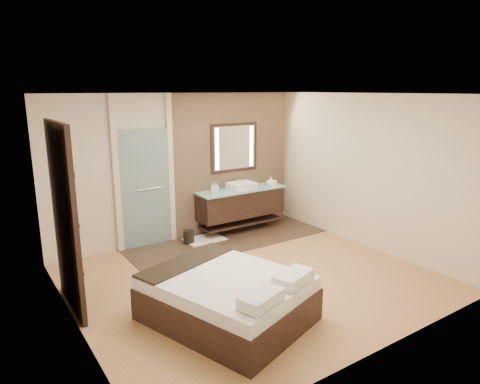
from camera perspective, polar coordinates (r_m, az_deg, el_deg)
floor at (r=6.54m, az=1.58°, el=-11.43°), size 5.00×5.00×0.00m
tile_strip at (r=8.08m, az=-1.55°, el=-6.40°), size 3.80×1.30×0.01m
stone_wall at (r=8.50m, az=-0.96°, el=3.98°), size 2.60×0.08×2.70m
vanity at (r=8.42m, az=0.14°, el=-1.46°), size 1.85×0.55×0.88m
mirror_unit at (r=8.41m, az=-0.77°, el=5.95°), size 1.06×0.04×0.96m
frosted_door at (r=7.70m, az=-12.56°, el=1.09°), size 1.10×0.12×2.70m
shoji_partition at (r=5.73m, az=-22.29°, el=-3.21°), size 0.06×1.20×2.40m
bed at (r=5.37m, az=-1.70°, el=-13.85°), size 1.96×2.20×0.71m
bath_mat at (r=8.10m, az=-4.77°, el=-6.30°), size 0.72×0.50×0.02m
waste_bin at (r=7.92m, az=-6.84°, el=-6.00°), size 0.26×0.26×0.25m
tissue_box at (r=8.69m, az=4.38°, el=1.24°), size 0.12×0.12×0.10m
soap_bottle_a at (r=7.92m, az=-3.61°, el=0.48°), size 0.10×0.10×0.22m
soap_bottle_b at (r=8.12m, az=-3.20°, el=0.66°), size 0.09×0.09×0.18m
soap_bottle_c at (r=8.70m, az=4.16°, el=1.48°), size 0.17×0.17×0.17m
cup at (r=8.73m, az=3.93°, el=1.26°), size 0.12×0.12×0.09m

